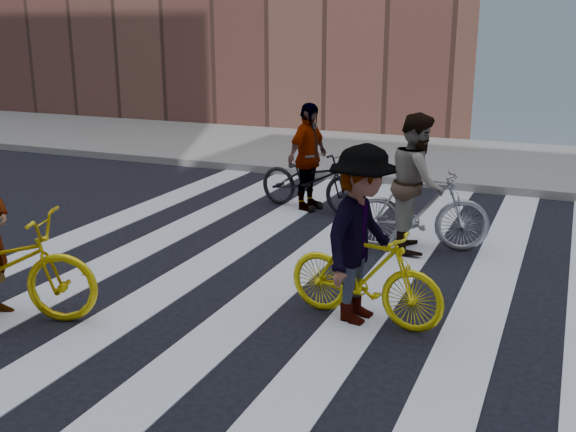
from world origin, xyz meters
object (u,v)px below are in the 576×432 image
Objects in this scene: bike_silver_mid at (419,210)px; rider_mid at (417,183)px; rider_rear at (308,157)px; rider_right at (361,235)px; bike_dark_rear at (311,180)px; bike_yellow_right at (365,274)px.

rider_mid is at bearing 75.21° from bike_silver_mid.
rider_mid is at bearing -111.78° from rider_rear.
rider_mid is 2.43m from rider_right.
bike_silver_mid is 1.01× the size of rider_mid.
bike_silver_mid is at bearing -111.78° from bike_dark_rear.
bike_yellow_right is 0.92× the size of rider_right.
rider_mid is (-0.05, 2.43, 0.41)m from bike_yellow_right.
rider_right reaches higher than bike_yellow_right.
bike_silver_mid is 0.36m from rider_mid.
bike_silver_mid is at bearing 8.26° from bike_yellow_right.
rider_right is 1.04× the size of rider_rear.
bike_yellow_right is at bearing -140.17° from bike_dark_rear.
rider_rear is at bearing 36.59° from rider_right.
bike_yellow_right is 0.88× the size of bike_dark_rear.
bike_yellow_right is 2.46m from rider_mid.
bike_silver_mid is at bearing -111.14° from rider_rear.
bike_silver_mid is 1.06× the size of rider_rear.
bike_dark_rear is at bearing 41.38° from rider_mid.
bike_silver_mid reaches higher than bike_yellow_right.
rider_mid is (1.98, -1.33, 0.41)m from bike_dark_rear.
rider_right is at bearing 165.32° from rider_mid.
rider_right reaches higher than rider_rear.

